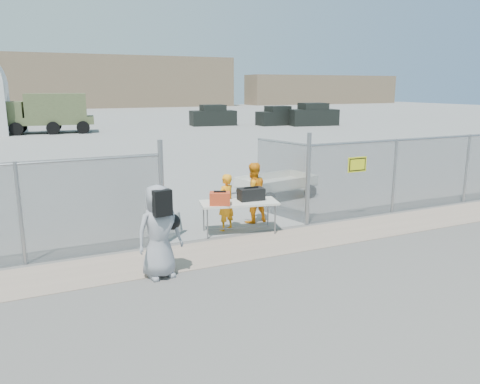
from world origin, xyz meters
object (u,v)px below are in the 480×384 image
security_worker_left (226,202)px  visitor (159,231)px  utility_trailer (276,186)px  folding_table (239,217)px  security_worker_right (253,193)px

security_worker_left → visitor: size_ratio=0.81×
utility_trailer → folding_table: bearing=-144.0°
visitor → utility_trailer: 7.28m
security_worker_left → utility_trailer: 4.00m
security_worker_left → security_worker_right: size_ratio=0.90×
folding_table → security_worker_left: size_ratio=1.30×
utility_trailer → security_worker_left: bearing=-149.6°
folding_table → utility_trailer: folding_table is taller
folding_table → visitor: visitor is taller
security_worker_right → utility_trailer: 3.07m
visitor → security_worker_left: bearing=36.2°
folding_table → visitor: bearing=-131.5°
security_worker_left → security_worker_right: bearing=177.1°
security_worker_left → security_worker_right: 1.04m
visitor → security_worker_right: bearing=30.9°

